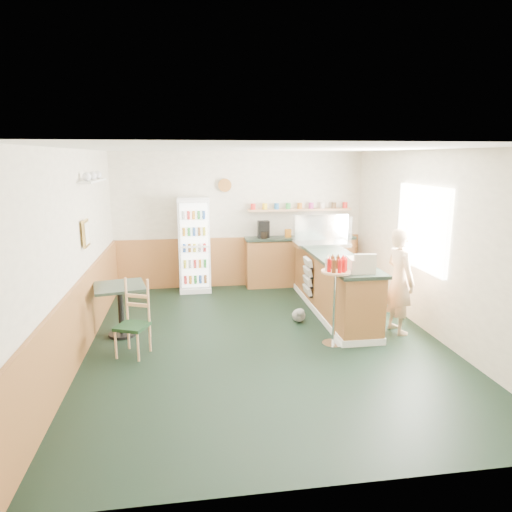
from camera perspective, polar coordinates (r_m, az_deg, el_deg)
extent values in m
plane|color=black|center=(6.68, 1.03, -10.57)|extent=(6.00, 6.00, 0.00)
cube|color=silver|center=(9.22, -2.03, 4.53)|extent=(5.00, 0.02, 2.70)
cube|color=silver|center=(6.37, -21.78, 0.14)|extent=(0.02, 6.00, 2.70)
cube|color=silver|center=(7.13, 21.40, 1.39)|extent=(0.02, 6.00, 2.70)
cube|color=white|center=(6.15, 1.13, 13.37)|extent=(5.00, 6.00, 0.02)
cube|color=#AD6A37|center=(9.33, -1.96, -0.68)|extent=(4.98, 0.05, 1.00)
cube|color=#AD6A37|center=(6.58, -20.85, -7.11)|extent=(0.05, 5.98, 1.00)
cube|color=white|center=(7.33, 20.03, 3.36)|extent=(0.06, 1.45, 1.25)
cube|color=tan|center=(6.80, -20.49, 2.68)|extent=(0.03, 0.32, 0.38)
cube|color=white|center=(7.21, -19.71, 8.85)|extent=(0.18, 1.20, 0.03)
cylinder|color=#A26228|center=(9.05, -3.92, 8.82)|extent=(0.26, 0.04, 0.26)
cube|color=#AD6A37|center=(7.82, 9.55, -3.61)|extent=(0.60, 2.95, 0.95)
cube|color=white|center=(7.95, 9.44, -6.56)|extent=(0.64, 2.97, 0.10)
cube|color=#26342A|center=(7.70, 9.69, 0.05)|extent=(0.68, 3.01, 0.05)
cube|color=#AD6A37|center=(9.39, 5.46, -0.81)|extent=(2.20, 0.38, 0.95)
cube|color=#26342A|center=(9.28, 5.52, 2.25)|extent=(2.24, 0.42, 0.05)
cube|color=tan|center=(9.28, 5.47, 5.78)|extent=(2.10, 0.22, 0.04)
cube|color=black|center=(9.10, 0.95, 3.35)|extent=(0.22, 0.18, 0.34)
cylinder|color=#B2664C|center=(9.09, -0.37, 6.20)|extent=(0.10, 0.10, 0.12)
cylinder|color=#B2664C|center=(9.13, 1.11, 6.23)|extent=(0.10, 0.10, 0.12)
cylinder|color=#B2664C|center=(9.17, 2.58, 6.24)|extent=(0.10, 0.10, 0.12)
cylinder|color=#B2664C|center=(9.22, 4.04, 6.26)|extent=(0.10, 0.10, 0.12)
cylinder|color=#B2664C|center=(9.27, 5.48, 6.27)|extent=(0.10, 0.10, 0.12)
cylinder|color=#B2664C|center=(9.33, 6.91, 6.27)|extent=(0.10, 0.10, 0.12)
cylinder|color=#B2664C|center=(9.40, 8.31, 6.27)|extent=(0.10, 0.10, 0.12)
cylinder|color=#B2664C|center=(9.47, 9.70, 6.27)|extent=(0.10, 0.10, 0.12)
cylinder|color=#B2664C|center=(9.54, 11.06, 6.27)|extent=(0.10, 0.10, 0.12)
cube|color=white|center=(9.01, -7.73, 1.46)|extent=(0.61, 0.43, 1.84)
cube|color=white|center=(8.78, -7.71, 1.24)|extent=(0.51, 0.02, 1.62)
cube|color=silver|center=(8.71, -7.70, 1.16)|extent=(0.55, 0.02, 1.68)
cube|color=silver|center=(8.38, 8.14, 1.50)|extent=(0.98, 0.51, 0.07)
cube|color=silver|center=(8.33, 8.20, 3.38)|extent=(0.96, 0.49, 0.49)
cube|color=beige|center=(6.57, 12.94, -1.09)|extent=(0.37, 0.39, 0.20)
imported|color=tan|center=(7.10, 17.54, -2.98)|extent=(0.45, 0.58, 1.59)
cylinder|color=silver|center=(6.65, 9.61, -10.74)|extent=(0.31, 0.31, 0.02)
cylinder|color=silver|center=(6.47, 9.78, -6.46)|extent=(0.04, 0.04, 1.05)
cylinder|color=tan|center=(6.32, 9.95, -1.95)|extent=(0.40, 0.40, 0.03)
cylinder|color=red|center=(6.31, 11.09, -1.06)|extent=(0.06, 0.06, 0.18)
cylinder|color=red|center=(6.38, 10.81, -0.91)|extent=(0.06, 0.06, 0.18)
cylinder|color=red|center=(6.41, 10.22, -0.81)|extent=(0.06, 0.06, 0.18)
cylinder|color=red|center=(6.41, 9.55, -0.80)|extent=(0.06, 0.06, 0.18)
cylinder|color=red|center=(6.36, 9.03, -0.88)|extent=(0.06, 0.06, 0.18)
cylinder|color=red|center=(6.28, 8.87, -1.03)|extent=(0.06, 0.06, 0.18)
cylinder|color=red|center=(6.22, 9.14, -1.18)|extent=(0.06, 0.06, 0.18)
cylinder|color=red|center=(6.18, 9.74, -1.29)|extent=(0.06, 0.06, 0.18)
cylinder|color=red|center=(6.19, 10.44, -1.30)|extent=(0.06, 0.06, 0.18)
cylinder|color=red|center=(6.24, 10.95, -1.21)|extent=(0.06, 0.06, 0.18)
cube|color=black|center=(8.06, 6.55, -4.70)|extent=(0.05, 0.41, 0.03)
cube|color=silver|center=(8.03, 6.42, -4.23)|extent=(0.09, 0.37, 0.14)
cube|color=black|center=(8.01, 6.57, -3.56)|extent=(0.05, 0.41, 0.03)
cube|color=silver|center=(7.99, 6.45, -3.08)|extent=(0.09, 0.37, 0.14)
cube|color=black|center=(7.97, 6.60, -2.40)|extent=(0.05, 0.41, 0.03)
cube|color=silver|center=(7.95, 6.48, -1.92)|extent=(0.09, 0.37, 0.14)
cube|color=black|center=(7.93, 6.63, -1.24)|extent=(0.05, 0.41, 0.03)
cube|color=silver|center=(7.91, 6.51, -0.75)|extent=(0.09, 0.37, 0.14)
cylinder|color=black|center=(7.15, -16.35, -9.34)|extent=(0.40, 0.40, 0.04)
cylinder|color=black|center=(7.03, -16.53, -6.60)|extent=(0.08, 0.08, 0.70)
cube|color=#26342A|center=(6.92, -16.72, -3.68)|extent=(0.83, 0.83, 0.04)
cube|color=black|center=(6.31, -15.21, -8.48)|extent=(0.49, 0.49, 0.04)
cylinder|color=tan|center=(6.26, -16.77, -10.79)|extent=(0.03, 0.03, 0.39)
cylinder|color=tan|center=(6.22, -13.77, -10.77)|extent=(0.03, 0.03, 0.39)
cylinder|color=tan|center=(6.55, -16.37, -9.69)|extent=(0.03, 0.03, 0.39)
cylinder|color=tan|center=(6.51, -13.52, -9.66)|extent=(0.03, 0.03, 0.39)
cube|color=tan|center=(6.37, -15.20, -5.37)|extent=(0.33, 0.17, 0.61)
sphere|color=gray|center=(7.40, 5.36, -7.41)|extent=(0.22, 0.22, 0.22)
sphere|color=gray|center=(7.27, 5.57, -7.03)|extent=(0.13, 0.13, 0.13)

